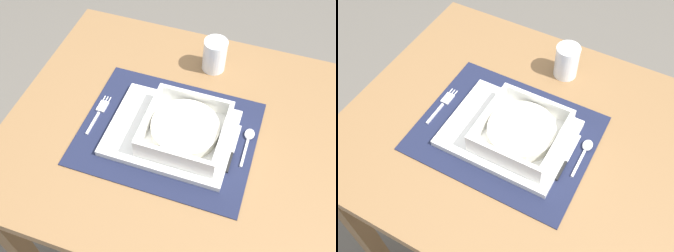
# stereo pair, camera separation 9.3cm
# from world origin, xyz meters

# --- Properties ---
(ground_plane) EXTENTS (6.00, 6.00, 0.00)m
(ground_plane) POSITION_xyz_m (0.00, 0.00, 0.00)
(ground_plane) COLOR #59544C
(dining_table) EXTENTS (0.85, 0.72, 0.76)m
(dining_table) POSITION_xyz_m (0.00, 0.00, 0.63)
(dining_table) COLOR brown
(dining_table) RESTS_ON ground
(placemat) EXTENTS (0.42, 0.33, 0.00)m
(placemat) POSITION_xyz_m (-0.02, -0.02, 0.76)
(placemat) COLOR #191E38
(placemat) RESTS_ON dining_table
(serving_plate) EXTENTS (0.30, 0.23, 0.02)m
(serving_plate) POSITION_xyz_m (-0.01, -0.03, 0.77)
(serving_plate) COLOR white
(serving_plate) RESTS_ON placemat
(porridge_bowl) EXTENTS (0.19, 0.19, 0.05)m
(porridge_bowl) POSITION_xyz_m (0.02, -0.03, 0.80)
(porridge_bowl) COLOR white
(porridge_bowl) RESTS_ON serving_plate
(fork) EXTENTS (0.02, 0.13, 0.00)m
(fork) POSITION_xyz_m (-0.21, -0.02, 0.76)
(fork) COLOR silver
(fork) RESTS_ON placemat
(spoon) EXTENTS (0.02, 0.11, 0.01)m
(spoon) POSITION_xyz_m (0.17, 0.02, 0.76)
(spoon) COLOR silver
(spoon) RESTS_ON placemat
(butter_knife) EXTENTS (0.01, 0.14, 0.01)m
(butter_knife) POSITION_xyz_m (0.14, -0.03, 0.76)
(butter_knife) COLOR black
(butter_knife) RESTS_ON placemat
(bread_knife) EXTENTS (0.01, 0.14, 0.01)m
(bread_knife) POSITION_xyz_m (0.11, -0.03, 0.76)
(bread_knife) COLOR #59331E
(bread_knife) RESTS_ON placemat
(drinking_glass) EXTENTS (0.06, 0.06, 0.09)m
(drinking_glass) POSITION_xyz_m (0.02, 0.23, 0.80)
(drinking_glass) COLOR white
(drinking_glass) RESTS_ON dining_table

